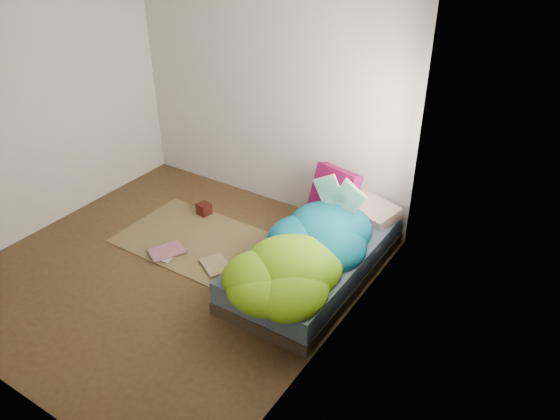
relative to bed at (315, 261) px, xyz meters
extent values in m
cube|color=#442D1A|center=(-1.22, -0.72, -0.17)|extent=(3.50, 3.50, 0.00)
cube|color=silver|center=(-1.22, 1.03, 1.13)|extent=(3.50, 0.04, 2.60)
cube|color=silver|center=(-2.97, -0.72, 1.13)|extent=(0.04, 3.50, 2.60)
cube|color=silver|center=(0.53, -0.72, 1.13)|extent=(0.04, 3.50, 2.60)
cube|color=white|center=(0.52, 0.18, 1.23)|extent=(0.01, 1.00, 1.20)
cube|color=#35281D|center=(0.00, 0.00, -0.11)|extent=(1.00, 2.00, 0.12)
cube|color=slate|center=(0.00, 0.00, 0.06)|extent=(0.98, 1.96, 0.22)
cube|color=brown|center=(-1.37, -0.17, -0.16)|extent=(1.60, 1.10, 0.01)
cube|color=white|center=(0.21, 0.81, 0.23)|extent=(0.62, 0.49, 0.12)
cube|color=#4A041B|center=(-0.15, 0.65, 0.42)|extent=(0.51, 0.26, 0.49)
cube|color=#36110C|center=(-1.63, 0.29, -0.09)|extent=(0.16, 0.16, 0.14)
imported|color=white|center=(-1.55, -0.55, -0.15)|extent=(0.25, 0.32, 0.02)
imported|color=#BB6B83|center=(-1.57, -0.47, -0.14)|extent=(0.39, 0.43, 0.03)
imported|color=tan|center=(-0.94, -0.54, -0.14)|extent=(0.40, 0.37, 0.02)
camera|label=1|loc=(2.04, -3.77, 3.14)|focal=35.00mm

